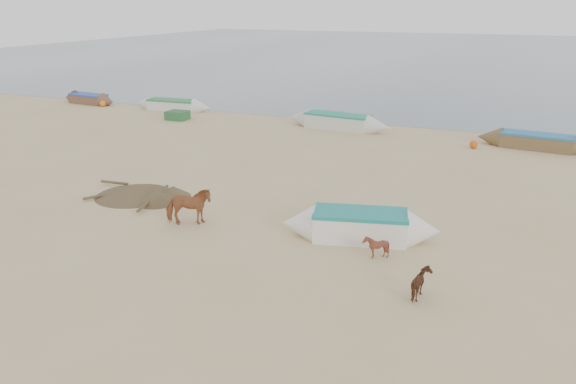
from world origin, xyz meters
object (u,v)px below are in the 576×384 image
Objects in this scene: cow_adult at (188,207)px; near_canoe at (360,225)px; calf_front at (376,247)px; calf_right at (422,284)px.

cow_adult is 6.24m from near_canoe.
calf_front is 1.53m from near_canoe.
near_canoe is at bearing -107.35° from cow_adult.
cow_adult is 2.17× the size of calf_front.
calf_right is (8.83, -2.14, -0.29)m from cow_adult.
calf_right is at bearing -131.46° from cow_adult.
calf_right is 4.24m from near_canoe.
near_canoe is (6.13, 1.14, -0.20)m from cow_adult.
cow_adult reaches higher than near_canoe.
cow_adult is 0.31× the size of near_canoe.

